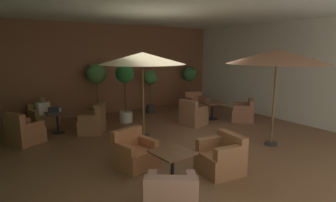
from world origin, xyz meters
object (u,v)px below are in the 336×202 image
armchair_front_left_north (43,118)px  armchair_front_right_north (243,113)px  cafe_table_front_right (212,106)px  iced_drink_cup (60,110)px  armchair_front_right_south (193,116)px  open_laptop (54,111)px  cafe_table_front_left (57,118)px  potted_tree_mid_right (190,79)px  armchair_mid_center_north (221,158)px  patio_umbrella_tall_red (142,59)px  armchair_mid_center_south (171,201)px  potted_tree_left_corner (125,84)px  cafe_table_mid_center (172,159)px  potted_tree_mid_left (150,82)px  patio_umbrella_center_beige (277,57)px  armchair_mid_center_east (134,153)px  patron_blue_shirt (43,107)px  armchair_front_left_south (93,122)px  armchair_front_right_east (196,105)px  potted_tree_right_corner (97,79)px  armchair_front_left_east (24,132)px

armchair_front_left_north → armchair_front_right_north: size_ratio=0.88×
cafe_table_front_right → iced_drink_cup: 5.24m
armchair_front_right_south → open_laptop: 4.45m
cafe_table_front_left → potted_tree_mid_right: size_ratio=0.36×
armchair_mid_center_north → patio_umbrella_tall_red: size_ratio=0.36×
armchair_mid_center_south → armchair_front_left_north: bearing=97.0°
potted_tree_left_corner → iced_drink_cup: 2.29m
cafe_table_front_left → armchair_front_left_north: armchair_front_left_north is taller
cafe_table_mid_center → armchair_front_right_north: bearing=27.9°
potted_tree_mid_left → armchair_mid_center_north: bearing=-104.4°
cafe_table_front_right → armchair_front_left_north: bearing=156.6°
cafe_table_mid_center → iced_drink_cup: (-1.07, 4.75, 0.20)m
cafe_table_front_right → patio_umbrella_tall_red: patio_umbrella_tall_red is taller
patio_umbrella_center_beige → open_laptop: patio_umbrella_center_beige is taller
cafe_table_mid_center → armchair_mid_center_south: size_ratio=0.71×
armchair_mid_center_east → patio_umbrella_tall_red: (1.11, 1.69, 2.00)m
armchair_mid_center_east → potted_tree_left_corner: size_ratio=0.45×
armchair_front_left_north → open_laptop: 1.13m
armchair_front_right_south → potted_tree_left_corner: size_ratio=0.44×
cafe_table_front_right → potted_tree_left_corner: 3.29m
patron_blue_shirt → potted_tree_left_corner: bearing=-20.0°
armchair_front_left_south → armchair_mid_center_north: (1.38, -4.19, -0.02)m
cafe_table_front_right → open_laptop: (-5.25, 1.31, 0.20)m
cafe_table_front_right → armchair_front_right_south: armchair_front_right_south is taller
armchair_mid_center_north → armchair_mid_center_east: (-1.39, 1.25, -0.02)m
armchair_front_left_north → armchair_mid_center_north: bearing=-66.0°
armchair_mid_center_north → cafe_table_mid_center: bearing=172.9°
armchair_front_right_north → iced_drink_cup: (-5.83, 2.23, 0.39)m
armchair_front_right_east → armchair_mid_center_north: (-2.95, -4.57, -0.01)m
armchair_front_left_north → open_laptop: size_ratio=2.72×
armchair_front_left_south → potted_tree_left_corner: 1.84m
armchair_front_right_east → potted_tree_left_corner: 3.16m
iced_drink_cup → potted_tree_left_corner: bearing=-1.6°
patio_umbrella_center_beige → potted_tree_right_corner: bearing=117.8°
armchair_front_right_north → armchair_mid_center_north: 4.51m
cafe_table_front_right → iced_drink_cup: iced_drink_cup is taller
cafe_table_mid_center → patron_blue_shirt: (-1.45, 5.63, 0.16)m
cafe_table_front_left → patio_umbrella_center_beige: 6.56m
cafe_table_front_left → cafe_table_mid_center: 4.76m
potted_tree_left_corner → cafe_table_front_right: bearing=-25.7°
armchair_mid_center_east → armchair_front_right_north: bearing=15.7°
armchair_front_left_east → open_laptop: size_ratio=2.96×
potted_tree_mid_left → armchair_front_right_east: bearing=-35.1°
potted_tree_mid_left → patron_blue_shirt: (-4.01, 0.13, -0.59)m
cafe_table_front_left → potted_tree_left_corner: 2.48m
armchair_front_left_east → patio_umbrella_tall_red: patio_umbrella_tall_red is taller
armchair_front_left_north → armchair_front_left_east: bearing=-114.0°
armchair_front_left_north → cafe_table_front_right: armchair_front_left_north is taller
patio_umbrella_center_beige → potted_tree_left_corner: bearing=118.1°
armchair_front_left_east → armchair_front_right_south: (5.03, -1.02, 0.01)m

